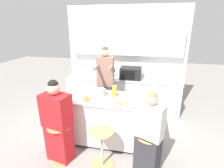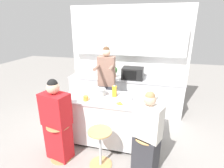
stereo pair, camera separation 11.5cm
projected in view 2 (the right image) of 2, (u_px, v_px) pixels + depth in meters
ground_plane at (111, 140)px, 3.57m from camera, size 16.00×16.00×0.00m
wall_back at (128, 51)px, 4.68m from camera, size 3.19×0.22×2.70m
back_counter at (124, 93)px, 4.74m from camera, size 2.96×0.68×0.89m
kitchen_island at (111, 119)px, 3.41m from camera, size 1.81×0.78×0.93m
bar_stool_leftmost at (60, 140)px, 2.98m from camera, size 0.38×0.38×0.67m
bar_stool_center at (100, 147)px, 2.81m from camera, size 0.38×0.38×0.67m
bar_stool_rightmost at (146, 153)px, 2.68m from camera, size 0.38×0.38×0.67m
person_cooking at (107, 86)px, 3.96m from camera, size 0.41×0.60×1.79m
person_wrapped_blanket at (57, 123)px, 2.90m from camera, size 0.51×0.38×1.45m
person_seated_near at (147, 139)px, 2.57m from camera, size 0.44×0.38×1.39m
cooking_pot at (100, 92)px, 3.36m from camera, size 0.32×0.23×0.13m
fruit_bowl at (151, 97)px, 3.22m from camera, size 0.23×0.23×0.07m
mixing_bowl_steel at (126, 98)px, 3.16m from camera, size 0.22×0.22×0.08m
coffee_cup_near at (141, 105)px, 2.89m from camera, size 0.10×0.07×0.08m
coffee_cup_far at (86, 98)px, 3.14m from camera, size 0.12×0.09×0.09m
banana_bunch at (120, 103)px, 2.99m from camera, size 0.15×0.10×0.05m
juice_carton at (114, 91)px, 3.30m from camera, size 0.08×0.08×0.22m
microwave at (133, 73)px, 4.46m from camera, size 0.53×0.40×0.29m
potted_plant at (113, 71)px, 4.62m from camera, size 0.21×0.21×0.29m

